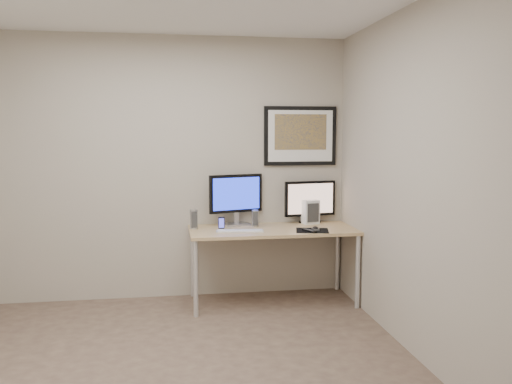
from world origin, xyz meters
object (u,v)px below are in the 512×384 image
at_px(desk, 272,235).
at_px(fan_unit, 310,212).
at_px(framed_art, 300,136).
at_px(phone_dock, 221,224).
at_px(monitor_tv, 310,201).
at_px(keyboard, 240,231).
at_px(speaker_left, 194,219).
at_px(monitor_large, 236,197).
at_px(speaker_right, 255,218).

distance_m(desk, fan_unit, 0.52).
bearing_deg(framed_art, desk, -136.54).
distance_m(desk, phone_dock, 0.51).
xyz_separation_m(framed_art, monitor_tv, (0.10, -0.06, -0.66)).
bearing_deg(keyboard, phone_dock, 155.57).
distance_m(speaker_left, keyboard, 0.49).
height_order(monitor_tv, phone_dock, monitor_tv).
bearing_deg(desk, monitor_large, 142.59).
height_order(speaker_left, fan_unit, fan_unit).
distance_m(framed_art, monitor_tv, 0.67).
relative_size(speaker_right, phone_dock, 1.26).
height_order(framed_art, phone_dock, framed_art).
height_order(speaker_left, keyboard, speaker_left).
bearing_deg(monitor_tv, speaker_left, 178.35).
height_order(desk, speaker_right, speaker_right).
height_order(framed_art, speaker_right, framed_art).
bearing_deg(monitor_tv, fan_unit, -109.75).
bearing_deg(monitor_tv, phone_dock, -171.86).
xyz_separation_m(monitor_tv, phone_dock, (-0.94, -0.30, -0.17)).
bearing_deg(monitor_tv, keyboard, -162.56).
relative_size(framed_art, speaker_right, 4.56).
bearing_deg(keyboard, monitor_tv, 32.79).
xyz_separation_m(speaker_left, keyboard, (0.42, -0.23, -0.09)).
bearing_deg(phone_dock, framed_art, 29.97).
relative_size(monitor_large, phone_dock, 4.19).
bearing_deg(fan_unit, desk, -166.41).
xyz_separation_m(speaker_left, phone_dock, (0.26, -0.13, -0.03)).
bearing_deg(phone_dock, speaker_left, 159.46).
relative_size(desk, fan_unit, 6.60).
height_order(monitor_large, fan_unit, monitor_large).
relative_size(keyboard, fan_unit, 1.83).
relative_size(framed_art, fan_unit, 3.09).
bearing_deg(monitor_large, fan_unit, -19.16).
height_order(monitor_large, monitor_tv, monitor_large).
distance_m(monitor_large, keyboard, 0.46).
height_order(desk, keyboard, keyboard).
relative_size(monitor_large, monitor_tv, 1.00).
xyz_separation_m(framed_art, fan_unit, (0.08, -0.12, -0.77)).
relative_size(framed_art, keyboard, 1.69).
distance_m(monitor_tv, fan_unit, 0.13).
bearing_deg(fan_unit, monitor_tv, 66.95).
bearing_deg(desk, speaker_right, 135.46).
distance_m(speaker_left, speaker_right, 0.61).
bearing_deg(speaker_left, fan_unit, -2.50).
relative_size(monitor_large, keyboard, 1.23).
bearing_deg(monitor_tv, desk, -157.68).
bearing_deg(speaker_left, framed_art, 3.84).
height_order(framed_art, monitor_tv, framed_art).
height_order(speaker_left, phone_dock, speaker_left).
bearing_deg(speaker_left, speaker_right, -4.36).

